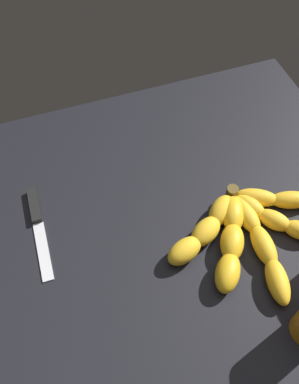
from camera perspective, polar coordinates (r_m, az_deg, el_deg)
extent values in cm
cube|color=black|center=(71.04, 1.22, -5.30)|extent=(80.04, 64.38, 3.97)
ellipsoid|color=gold|center=(69.60, 10.06, -2.53)|extent=(7.19, 6.83, 3.65)
ellipsoid|color=gold|center=(67.15, 7.89, -5.51)|extent=(7.29, 6.29, 3.65)
ellipsoid|color=gold|center=(65.19, 4.92, -8.24)|extent=(7.17, 5.56, 3.65)
ellipsoid|color=gold|center=(69.51, 11.58, -3.01)|extent=(6.14, 7.66, 3.79)
ellipsoid|color=gold|center=(66.87, 11.51, -6.93)|extent=(6.61, 7.70, 3.79)
ellipsoid|color=gold|center=(64.50, 10.90, -11.08)|extent=(7.01, 7.65, 3.79)
ellipsoid|color=gold|center=(70.21, 13.32, -3.09)|extent=(3.99, 7.96, 3.26)
ellipsoid|color=gold|center=(68.09, 15.69, -7.23)|extent=(3.71, 7.86, 3.26)
ellipsoid|color=gold|center=(66.09, 17.51, -11.84)|extent=(4.83, 8.20, 3.26)
ellipsoid|color=gold|center=(71.32, 13.88, -1.98)|extent=(5.52, 6.52, 3.10)
ellipsoid|color=gold|center=(70.98, 17.07, -3.79)|extent=(6.08, 6.39, 3.10)
ellipsoid|color=gold|center=(72.63, 14.85, -0.77)|extent=(7.91, 6.23, 3.10)
ellipsoid|color=gold|center=(74.10, 19.26, -1.05)|extent=(7.93, 5.27, 3.10)
cylinder|color=brown|center=(71.82, 11.44, -0.19)|extent=(2.00, 2.00, 3.00)
cube|color=silver|center=(68.89, -14.72, -7.94)|extent=(2.12, 10.80, 0.50)
cube|color=black|center=(73.27, -15.84, -1.80)|extent=(1.81, 7.04, 1.20)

